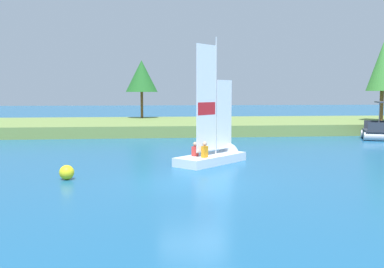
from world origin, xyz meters
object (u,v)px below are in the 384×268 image
(sailboat, at_px, (220,152))
(channel_buoy, at_px, (67,172))
(shoreline_tree_centre, at_px, (383,67))
(shoreline_tree_midleft, at_px, (142,76))

(sailboat, bearing_deg, channel_buoy, 166.13)
(shoreline_tree_centre, bearing_deg, shoreline_tree_midleft, 163.91)
(sailboat, height_order, channel_buoy, sailboat)
(shoreline_tree_centre, relative_size, channel_buoy, 12.21)
(channel_buoy, bearing_deg, sailboat, 29.71)
(shoreline_tree_centre, xyz_separation_m, channel_buoy, (-23.87, -19.74, -5.35))
(shoreline_tree_midleft, xyz_separation_m, shoreline_tree_centre, (21.16, -6.10, 0.70))
(shoreline_tree_midleft, relative_size, sailboat, 0.87)
(shoreline_tree_centre, bearing_deg, channel_buoy, -140.41)
(shoreline_tree_midleft, height_order, sailboat, shoreline_tree_midleft)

